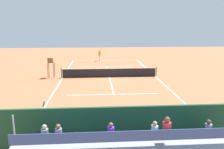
{
  "coord_description": "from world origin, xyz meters",
  "views": [
    {
      "loc": [
        1.34,
        23.56,
        5.7
      ],
      "look_at": [
        0.0,
        4.0,
        1.2
      ],
      "focal_mm": 36.13,
      "sensor_mm": 36.0,
      "label": 1
    }
  ],
  "objects_px": {
    "tennis_racket": "(98,60)",
    "line_judge": "(43,120)",
    "bleacher_stand": "(130,143)",
    "equipment_bag": "(131,136)",
    "courtside_bench": "(165,127)",
    "umpire_chair": "(51,65)",
    "tennis_player": "(100,54)",
    "tennis_ball_near": "(94,62)",
    "tennis_net": "(109,73)"
  },
  "relations": [
    {
      "from": "tennis_racket",
      "to": "courtside_bench",
      "type": "bearing_deg",
      "value": 97.6
    },
    {
      "from": "equipment_bag",
      "to": "courtside_bench",
      "type": "bearing_deg",
      "value": -175.81
    },
    {
      "from": "courtside_bench",
      "to": "tennis_ball_near",
      "type": "xyz_separation_m",
      "value": [
        3.8,
        -22.83,
        -0.53
      ]
    },
    {
      "from": "tennis_racket",
      "to": "line_judge",
      "type": "xyz_separation_m",
      "value": [
        2.86,
        24.21,
        1.0
      ]
    },
    {
      "from": "line_judge",
      "to": "tennis_net",
      "type": "bearing_deg",
      "value": -107.38
    },
    {
      "from": "tennis_net",
      "to": "tennis_racket",
      "type": "bearing_deg",
      "value": -83.92
    },
    {
      "from": "umpire_chair",
      "to": "tennis_net",
      "type": "bearing_deg",
      "value": 177.9
    },
    {
      "from": "courtside_bench",
      "to": "umpire_chair",
      "type": "bearing_deg",
      "value": -58.5
    },
    {
      "from": "bleacher_stand",
      "to": "equipment_bag",
      "type": "relative_size",
      "value": 10.07
    },
    {
      "from": "bleacher_stand",
      "to": "line_judge",
      "type": "height_order",
      "value": "bleacher_stand"
    },
    {
      "from": "courtside_bench",
      "to": "equipment_bag",
      "type": "relative_size",
      "value": 2.0
    },
    {
      "from": "courtside_bench",
      "to": "tennis_ball_near",
      "type": "relative_size",
      "value": 27.27
    },
    {
      "from": "courtside_bench",
      "to": "tennis_ball_near",
      "type": "bearing_deg",
      "value": -80.54
    },
    {
      "from": "equipment_bag",
      "to": "tennis_racket",
      "type": "relative_size",
      "value": 1.54
    },
    {
      "from": "umpire_chair",
      "to": "courtside_bench",
      "type": "xyz_separation_m",
      "value": [
        -8.27,
        13.5,
        -0.76
      ]
    },
    {
      "from": "tennis_net",
      "to": "equipment_bag",
      "type": "relative_size",
      "value": 11.44
    },
    {
      "from": "bleacher_stand",
      "to": "equipment_bag",
      "type": "bearing_deg",
      "value": -100.37
    },
    {
      "from": "bleacher_stand",
      "to": "tennis_racket",
      "type": "height_order",
      "value": "bleacher_stand"
    },
    {
      "from": "tennis_net",
      "to": "umpire_chair",
      "type": "distance_m",
      "value": 6.26
    },
    {
      "from": "tennis_ball_near",
      "to": "umpire_chair",
      "type": "bearing_deg",
      "value": 64.41
    },
    {
      "from": "tennis_net",
      "to": "tennis_player",
      "type": "bearing_deg",
      "value": -85.25
    },
    {
      "from": "umpire_chair",
      "to": "courtside_bench",
      "type": "distance_m",
      "value": 15.85
    },
    {
      "from": "tennis_racket",
      "to": "tennis_ball_near",
      "type": "bearing_deg",
      "value": 72.49
    },
    {
      "from": "tennis_player",
      "to": "courtside_bench",
      "type": "bearing_deg",
      "value": 97.04
    },
    {
      "from": "tennis_net",
      "to": "tennis_racket",
      "type": "height_order",
      "value": "tennis_net"
    },
    {
      "from": "tennis_racket",
      "to": "bleacher_stand",
      "type": "bearing_deg",
      "value": 92.52
    },
    {
      "from": "equipment_bag",
      "to": "tennis_racket",
      "type": "xyz_separation_m",
      "value": [
        1.52,
        -24.65,
        -0.16
      ]
    },
    {
      "from": "tennis_ball_near",
      "to": "line_judge",
      "type": "relative_size",
      "value": 0.03
    },
    {
      "from": "equipment_bag",
      "to": "tennis_player",
      "type": "bearing_deg",
      "value": -87.12
    },
    {
      "from": "tennis_net",
      "to": "tennis_player",
      "type": "distance_m",
      "value": 10.82
    },
    {
      "from": "tennis_player",
      "to": "tennis_ball_near",
      "type": "height_order",
      "value": "tennis_player"
    },
    {
      "from": "tennis_player",
      "to": "tennis_racket",
      "type": "distance_m",
      "value": 1.15
    },
    {
      "from": "tennis_racket",
      "to": "tennis_ball_near",
      "type": "relative_size",
      "value": 8.88
    },
    {
      "from": "tennis_racket",
      "to": "tennis_net",
      "type": "bearing_deg",
      "value": 96.08
    },
    {
      "from": "bleacher_stand",
      "to": "tennis_player",
      "type": "bearing_deg",
      "value": -88.1
    },
    {
      "from": "umpire_chair",
      "to": "tennis_racket",
      "type": "xyz_separation_m",
      "value": [
        -5.0,
        -11.02,
        -1.3
      ]
    },
    {
      "from": "bleacher_stand",
      "to": "tennis_player",
      "type": "relative_size",
      "value": 4.7
    },
    {
      "from": "umpire_chair",
      "to": "equipment_bag",
      "type": "height_order",
      "value": "umpire_chair"
    },
    {
      "from": "tennis_ball_near",
      "to": "bleacher_stand",
      "type": "bearing_deg",
      "value": 93.92
    },
    {
      "from": "bleacher_stand",
      "to": "umpire_chair",
      "type": "distance_m",
      "value": 16.71
    },
    {
      "from": "umpire_chair",
      "to": "equipment_bag",
      "type": "distance_m",
      "value": 15.15
    },
    {
      "from": "bleacher_stand",
      "to": "tennis_racket",
      "type": "relative_size",
      "value": 15.45
    },
    {
      "from": "tennis_racket",
      "to": "umpire_chair",
      "type": "bearing_deg",
      "value": 65.59
    },
    {
      "from": "bleacher_stand",
      "to": "courtside_bench",
      "type": "height_order",
      "value": "bleacher_stand"
    },
    {
      "from": "bleacher_stand",
      "to": "tennis_ball_near",
      "type": "xyz_separation_m",
      "value": [
        1.7,
        -24.86,
        -0.87
      ]
    },
    {
      "from": "line_judge",
      "to": "umpire_chair",
      "type": "bearing_deg",
      "value": -80.77
    },
    {
      "from": "tennis_racket",
      "to": "line_judge",
      "type": "height_order",
      "value": "line_judge"
    },
    {
      "from": "tennis_net",
      "to": "tennis_ball_near",
      "type": "distance_m",
      "value": 9.73
    },
    {
      "from": "courtside_bench",
      "to": "tennis_player",
      "type": "xyz_separation_m",
      "value": [
        2.97,
        -24.04,
        0.46
      ]
    },
    {
      "from": "umpire_chair",
      "to": "tennis_racket",
      "type": "distance_m",
      "value": 12.17
    }
  ]
}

